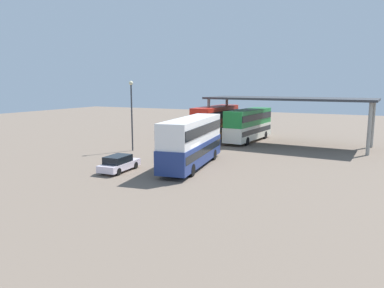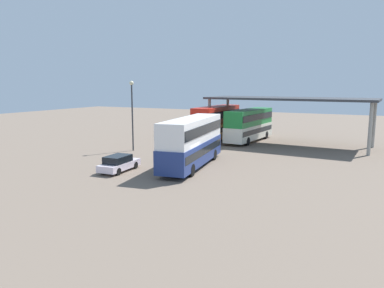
{
  "view_description": "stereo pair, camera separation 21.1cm",
  "coord_description": "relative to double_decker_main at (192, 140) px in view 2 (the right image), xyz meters",
  "views": [
    {
      "loc": [
        13.27,
        -25.76,
        7.11
      ],
      "look_at": [
        -0.73,
        2.5,
        2.0
      ],
      "focal_mm": 34.22,
      "sensor_mm": 36.0,
      "label": 1
    },
    {
      "loc": [
        13.46,
        -25.66,
        7.11
      ],
      "look_at": [
        -0.73,
        2.5,
        2.0
      ],
      "focal_mm": 34.22,
      "sensor_mm": 36.0,
      "label": 2
    }
  ],
  "objects": [
    {
      "name": "ground_plane",
      "position": [
        0.73,
        -2.51,
        -2.34
      ],
      "size": [
        140.0,
        140.0,
        0.0
      ],
      "primitive_type": "plane",
      "color": "#706052"
    },
    {
      "name": "double_decker_main",
      "position": [
        0.0,
        0.0,
        0.0
      ],
      "size": [
        3.98,
        11.16,
        4.27
      ],
      "rotation": [
        0.0,
        0.0,
        1.71
      ],
      "color": "navy",
      "rests_on": "ground_plane"
    },
    {
      "name": "parked_hatchback",
      "position": [
        -4.62,
        -4.38,
        -1.67
      ],
      "size": [
        1.88,
        4.18,
        1.35
      ],
      "rotation": [
        0.0,
        0.0,
        1.63
      ],
      "color": "silver",
      "rests_on": "ground_plane"
    },
    {
      "name": "double_decker_near_canopy",
      "position": [
        -4.16,
        15.33,
        0.05
      ],
      "size": [
        2.66,
        10.33,
        4.37
      ],
      "rotation": [
        0.0,
        0.0,
        1.56
      ],
      "color": "orange",
      "rests_on": "ground_plane"
    },
    {
      "name": "double_decker_mid_row",
      "position": [
        -0.06,
        16.31,
        -0.11
      ],
      "size": [
        3.23,
        10.44,
        4.05
      ],
      "rotation": [
        0.0,
        0.0,
        1.49
      ],
      "color": "silver",
      "rests_on": "ground_plane"
    },
    {
      "name": "depot_canopy",
      "position": [
        4.84,
        15.83,
        2.94
      ],
      "size": [
        19.73,
        7.74,
        5.63
      ],
      "rotation": [
        0.0,
        0.0,
        -0.05
      ],
      "color": "#33353A",
      "rests_on": "ground_plane"
    },
    {
      "name": "lamppost_tall",
      "position": [
        -9.31,
        4.14,
        2.42
      ],
      "size": [
        0.44,
        0.44,
        7.53
      ],
      "color": "#33353A",
      "rests_on": "ground_plane"
    }
  ]
}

